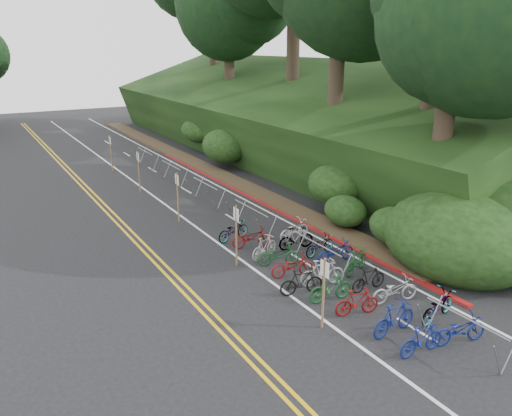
% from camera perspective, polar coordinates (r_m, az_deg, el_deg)
% --- Properties ---
extents(ground, '(120.00, 120.00, 0.00)m').
position_cam_1_polar(ground, '(16.00, 4.67, -13.46)').
color(ground, black).
rests_on(ground, ground).
extents(road_markings, '(7.47, 80.00, 0.01)m').
position_cam_1_polar(road_markings, '(24.31, -7.91, -2.13)').
color(road_markings, gold).
rests_on(road_markings, ground).
extents(red_curb, '(0.25, 28.00, 0.10)m').
position_cam_1_polar(red_curb, '(28.06, 0.09, 0.95)').
color(red_curb, maroon).
rests_on(red_curb, ground).
extents(embankment, '(14.30, 48.14, 9.11)m').
position_cam_1_polar(embankment, '(37.11, 4.22, 9.16)').
color(embankment, black).
rests_on(embankment, ground).
extents(bike_rack_front, '(1.11, 2.70, 1.11)m').
position_cam_1_polar(bike_rack_front, '(15.61, 22.73, -12.42)').
color(bike_rack_front, gray).
rests_on(bike_rack_front, ground).
extents(bike_racks_rest, '(1.14, 23.00, 1.17)m').
position_cam_1_polar(bike_racks_rest, '(27.48, -5.83, 2.22)').
color(bike_racks_rest, gray).
rests_on(bike_racks_rest, ground).
extents(signpost_near, '(0.08, 0.40, 2.35)m').
position_cam_1_polar(signpost_near, '(15.43, 7.75, -9.11)').
color(signpost_near, brown).
rests_on(signpost_near, ground).
extents(signposts_rest, '(0.08, 18.40, 2.50)m').
position_cam_1_polar(signposts_rest, '(27.36, -11.32, 3.14)').
color(signposts_rest, brown).
rests_on(signposts_rest, ground).
extents(bike_front, '(0.81, 1.68, 0.97)m').
position_cam_1_polar(bike_front, '(17.69, 5.22, -8.39)').
color(bike_front, black).
rests_on(bike_front, ground).
extents(bike_valet, '(3.47, 12.41, 1.07)m').
position_cam_1_polar(bike_valet, '(18.90, 8.41, -6.76)').
color(bike_valet, navy).
rests_on(bike_valet, ground).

